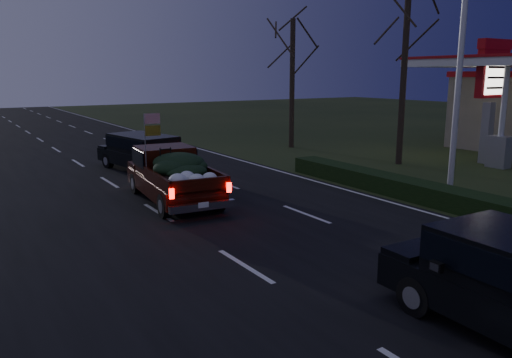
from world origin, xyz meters
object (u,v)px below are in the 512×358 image
lead_suv (142,149)px  gas_price_pylon (492,81)px  light_pole (463,29)px  pickup_truck (173,172)px

lead_suv → gas_price_pylon: bearing=-36.2°
light_pole → lead_suv: 13.11m
light_pole → gas_price_pylon: bearing=24.7°
lead_suv → pickup_truck: bearing=-110.5°
light_pole → gas_price_pylon: size_ratio=1.64×
pickup_truck → gas_price_pylon: bearing=1.3°
light_pole → lead_suv: bearing=128.0°
gas_price_pylon → lead_suv: 15.84m
light_pole → gas_price_pylon: 7.36m
gas_price_pylon → pickup_truck: gas_price_pylon is taller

